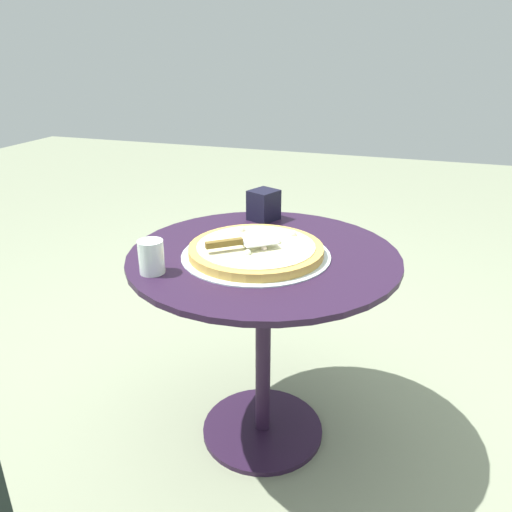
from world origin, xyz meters
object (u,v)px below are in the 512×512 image
pizza_on_tray (256,250)px  pizza_server (241,242)px  patio_table (263,301)px  drinking_cup (151,257)px  napkin_dispenser (264,205)px

pizza_on_tray → pizza_server: bearing=-36.5°
patio_table → pizza_server: (0.07, -0.05, 0.22)m
patio_table → drinking_cup: drinking_cup is taller
patio_table → pizza_on_tray: bearing=-30.6°
patio_table → pizza_server: bearing=-34.4°
pizza_on_tray → drinking_cup: 0.31m
drinking_cup → napkin_dispenser: 0.56m
patio_table → drinking_cup: (0.24, -0.25, 0.21)m
pizza_server → napkin_dispenser: size_ratio=1.79×
pizza_on_tray → drinking_cup: size_ratio=4.76×
napkin_dispenser → drinking_cup: bearing=-172.4°
patio_table → pizza_server: pizza_server is taller
napkin_dispenser → pizza_on_tray: bearing=-142.6°
pizza_on_tray → patio_table: bearing=149.4°
patio_table → drinking_cup: 0.40m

